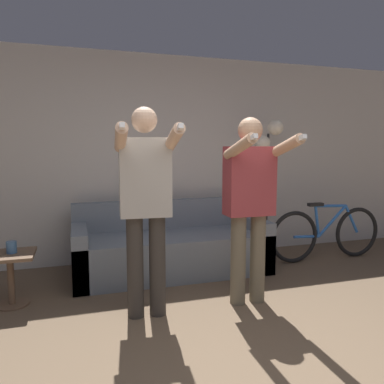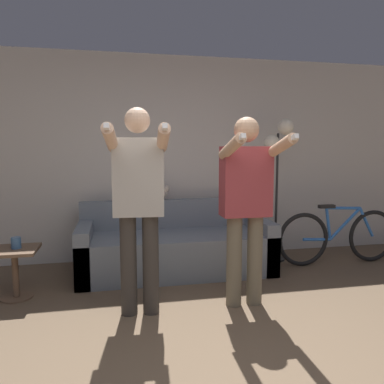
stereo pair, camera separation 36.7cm
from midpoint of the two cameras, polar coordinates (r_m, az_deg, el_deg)
The scene contains 9 objects.
wall_back at distance 4.85m, azimuth -7.96°, elevation 5.07°, with size 10.00×0.05×2.60m.
couch at distance 4.40m, azimuth -5.61°, elevation -8.60°, with size 2.19×0.88×0.80m.
person_left at distance 3.13m, azimuth -10.43°, elevation -0.87°, with size 0.53×0.69×1.76m.
person_right at distance 3.38m, azimuth 5.77°, elevation -0.77°, with size 0.51×0.66×1.70m.
cat at distance 4.58m, azimuth -8.96°, elevation -0.24°, with size 0.45×0.15×0.19m.
floor_lamp at distance 4.88m, azimuth 9.49°, elevation 6.43°, with size 0.38×0.26×1.80m.
side_table at distance 3.91m, azimuth -28.46°, elevation -10.26°, with size 0.42×0.42×0.48m.
cup at distance 3.87m, azimuth -28.33°, elevation -7.46°, with size 0.09×0.09×0.11m.
bicycle at distance 5.07m, azimuth 17.88°, elevation -6.02°, with size 1.61×0.07×0.75m.
Camera 1 is at (-0.97, -1.75, 1.42)m, focal length 35.00 mm.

